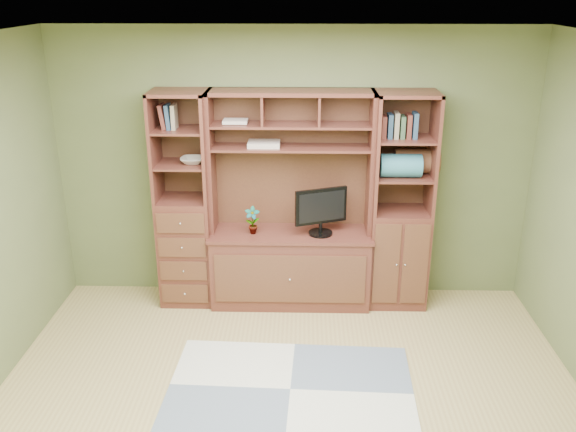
{
  "coord_description": "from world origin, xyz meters",
  "views": [
    {
      "loc": [
        0.09,
        -3.58,
        2.92
      ],
      "look_at": [
        -0.03,
        1.2,
        1.1
      ],
      "focal_mm": 38.0,
      "sensor_mm": 36.0,
      "label": 1
    }
  ],
  "objects_px": {
    "monitor": "(321,203)",
    "right_tower": "(401,203)",
    "center_hutch": "(291,203)",
    "left_tower": "(184,201)"
  },
  "relations": [
    {
      "from": "center_hutch",
      "to": "monitor",
      "type": "relative_size",
      "value": 3.32
    },
    {
      "from": "left_tower",
      "to": "monitor",
      "type": "relative_size",
      "value": 3.32
    },
    {
      "from": "center_hutch",
      "to": "monitor",
      "type": "bearing_deg",
      "value": -7.07
    },
    {
      "from": "right_tower",
      "to": "monitor",
      "type": "height_order",
      "value": "right_tower"
    },
    {
      "from": "right_tower",
      "to": "monitor",
      "type": "relative_size",
      "value": 3.32
    },
    {
      "from": "monitor",
      "to": "right_tower",
      "type": "bearing_deg",
      "value": -15.66
    },
    {
      "from": "left_tower",
      "to": "right_tower",
      "type": "xyz_separation_m",
      "value": [
        2.02,
        0.0,
        0.0
      ]
    },
    {
      "from": "center_hutch",
      "to": "monitor",
      "type": "height_order",
      "value": "center_hutch"
    },
    {
      "from": "center_hutch",
      "to": "left_tower",
      "type": "bearing_deg",
      "value": 177.71
    },
    {
      "from": "center_hutch",
      "to": "left_tower",
      "type": "distance_m",
      "value": 1.0
    }
  ]
}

